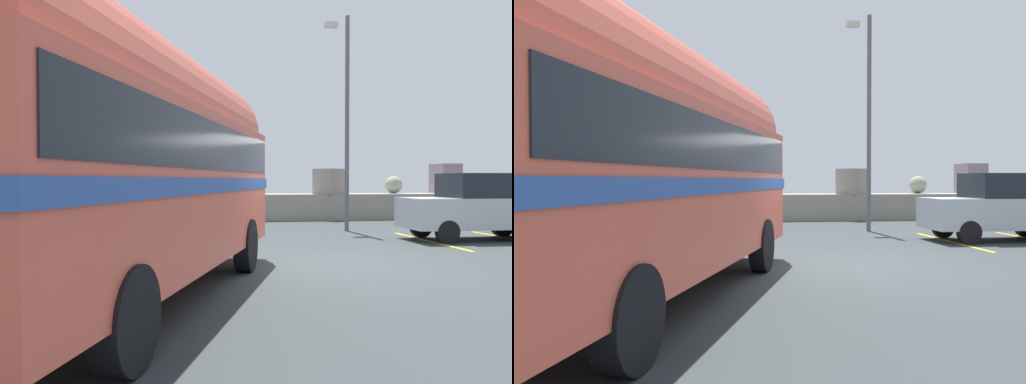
# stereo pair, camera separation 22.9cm
# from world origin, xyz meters

# --- Properties ---
(ground) EXTENTS (32.00, 26.00, 0.02)m
(ground) POSITION_xyz_m (0.00, 0.00, 0.01)
(ground) COLOR #33393B
(breakwater) EXTENTS (31.36, 2.14, 2.41)m
(breakwater) POSITION_xyz_m (-0.16, 11.82, 0.68)
(breakwater) COLOR gray
(breakwater) RESTS_ON ground
(vintage_coach) EXTENTS (5.08, 8.89, 3.70)m
(vintage_coach) POSITION_xyz_m (-3.45, -2.59, 2.05)
(vintage_coach) COLOR black
(vintage_coach) RESTS_ON ground
(parked_car_nearest) EXTENTS (4.11, 1.74, 1.86)m
(parked_car_nearest) POSITION_xyz_m (5.56, 3.62, 0.97)
(parked_car_nearest) COLOR black
(parked_car_nearest) RESTS_ON ground
(lamp_post) EXTENTS (0.63, 0.92, 7.03)m
(lamp_post) POSITION_xyz_m (2.69, 6.71, 3.93)
(lamp_post) COLOR #5B5B60
(lamp_post) RESTS_ON ground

